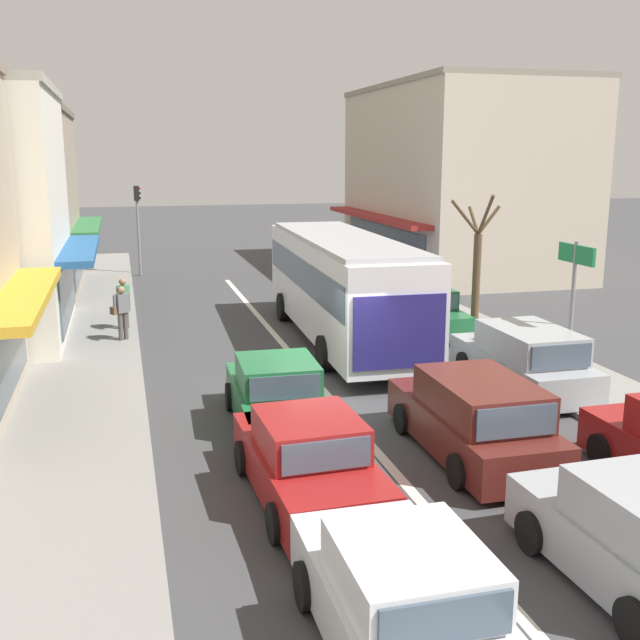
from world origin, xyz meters
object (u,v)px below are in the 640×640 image
at_px(parked_wagon_kerb_rear, 361,280).
at_px(directional_road_sign, 574,280).
at_px(hatchback_behind_bus_near, 638,539).
at_px(street_tree_right, 476,274).
at_px(sedan_queue_far_back, 308,462).
at_px(pedestrian_browsing_midblock, 123,300).
at_px(wagon_behind_bus_mid, 474,419).
at_px(pedestrian_with_handbag_near, 122,310).
at_px(parked_wagon_kerb_second, 524,360).
at_px(sedan_adjacent_lane_trail, 407,609).
at_px(parked_sedan_kerb_third, 424,312).
at_px(traffic_light_downstreet, 138,215).
at_px(sedan_adjacent_lane_lead, 277,397).
at_px(city_bus, 342,281).

distance_m(parked_wagon_kerb_rear, directional_road_sign, 12.53).
relative_size(hatchback_behind_bus_near, street_tree_right, 0.83).
distance_m(sedan_queue_far_back, parked_wagon_kerb_rear, 17.76).
bearing_deg(sedan_queue_far_back, pedestrian_browsing_midblock, 102.28).
xyz_separation_m(wagon_behind_bus_mid, pedestrian_with_handbag_near, (-6.35, 10.55, 0.32)).
distance_m(hatchback_behind_bus_near, pedestrian_browsing_midblock, 17.86).
distance_m(sedan_queue_far_back, parked_wagon_kerb_second, 7.86).
bearing_deg(wagon_behind_bus_mid, pedestrian_browsing_midblock, 117.55).
xyz_separation_m(sedan_adjacent_lane_trail, pedestrian_browsing_midblock, (-2.92, 17.28, 0.40)).
relative_size(parked_wagon_kerb_second, parked_sedan_kerb_third, 1.06).
bearing_deg(traffic_light_downstreet, sedan_adjacent_lane_trail, -85.91).
bearing_deg(sedan_adjacent_lane_lead, traffic_light_downstreet, 95.84).
bearing_deg(parked_wagon_kerb_second, directional_road_sign, -6.49).
bearing_deg(sedan_adjacent_lane_trail, traffic_light_downstreet, 94.09).
xyz_separation_m(parked_sedan_kerb_third, street_tree_right, (1.09, -1.37, 1.41)).
height_order(city_bus, hatchback_behind_bus_near, city_bus).
bearing_deg(parked_wagon_kerb_second, sedan_adjacent_lane_trail, -126.46).
height_order(hatchback_behind_bus_near, pedestrian_with_handbag_near, pedestrian_with_handbag_near).
height_order(sedan_adjacent_lane_trail, parked_wagon_kerb_second, parked_wagon_kerb_second).
relative_size(parked_wagon_kerb_rear, street_tree_right, 1.01).
bearing_deg(parked_wagon_kerb_rear, pedestrian_browsing_midblock, -158.63).
distance_m(sedan_adjacent_lane_trail, parked_wagon_kerb_rear, 21.76).
bearing_deg(sedan_adjacent_lane_trail, parked_wagon_kerb_rear, 73.41).
height_order(sedan_adjacent_lane_trail, hatchback_behind_bus_near, hatchback_behind_bus_near).
xyz_separation_m(sedan_adjacent_lane_trail, traffic_light_downstreet, (-2.08, 29.09, 2.19)).
distance_m(city_bus, parked_wagon_kerb_second, 6.51).
height_order(city_bus, pedestrian_browsing_midblock, city_bus).
distance_m(wagon_behind_bus_mid, parked_wagon_kerb_second, 4.60).
bearing_deg(parked_sedan_kerb_third, traffic_light_downstreet, 120.83).
height_order(parked_wagon_kerb_second, traffic_light_downstreet, traffic_light_downstreet).
bearing_deg(sedan_adjacent_lane_lead, pedestrian_browsing_midblock, 107.52).
bearing_deg(directional_road_sign, sedan_adjacent_lane_trail, -131.44).
bearing_deg(traffic_light_downstreet, sedan_adjacent_lane_lead, -84.16).
distance_m(parked_wagon_kerb_rear, pedestrian_with_handbag_near, 10.51).
distance_m(parked_wagon_kerb_second, parked_sedan_kerb_third, 6.22).
xyz_separation_m(sedan_queue_far_back, parked_wagon_kerb_second, (6.49, 4.43, 0.08)).
height_order(traffic_light_downstreet, pedestrian_with_handbag_near, traffic_light_downstreet).
bearing_deg(pedestrian_browsing_midblock, city_bus, -24.37).
height_order(parked_wagon_kerb_second, parked_sedan_kerb_third, parked_wagon_kerb_second).
xyz_separation_m(city_bus, pedestrian_with_handbag_near, (-6.46, 1.38, -0.81)).
xyz_separation_m(wagon_behind_bus_mid, sedan_adjacent_lane_lead, (-3.27, 2.49, -0.08)).
distance_m(wagon_behind_bus_mid, directional_road_sign, 5.67).
bearing_deg(parked_wagon_kerb_rear, sedan_queue_far_back, -110.76).
bearing_deg(parked_wagon_kerb_second, street_tree_right, 77.54).
bearing_deg(parked_wagon_kerb_rear, wagon_behind_bus_mid, -100.27).
bearing_deg(wagon_behind_bus_mid, city_bus, 89.33).
bearing_deg(sedan_adjacent_lane_trail, street_tree_right, 61.04).
height_order(wagon_behind_bus_mid, pedestrian_with_handbag_near, pedestrian_with_handbag_near).
bearing_deg(city_bus, traffic_light_downstreet, 110.73).
height_order(city_bus, parked_wagon_kerb_second, city_bus).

